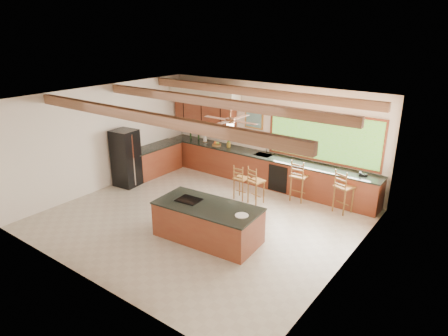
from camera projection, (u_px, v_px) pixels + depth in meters
The scene contains 9 objects.
ground at pixel (202, 218), 10.01m from camera, with size 7.20×7.20×0.00m, color #BBB19B.
room_shell at pixel (212, 126), 9.84m from camera, with size 7.27×6.54×3.02m.
counter_run at pixel (233, 167), 12.21m from camera, with size 7.12×3.10×1.23m.
island at pixel (208, 222), 8.93m from camera, with size 2.46×1.30×0.85m.
refrigerator at pixel (126, 158), 11.82m from camera, with size 0.73×0.71×1.70m.
bar_stool_a at pixel (240, 179), 10.92m from camera, with size 0.37×0.37×1.00m.
bar_stool_b at pixel (255, 182), 10.63m from camera, with size 0.45×0.45×1.06m.
bar_stool_c at pixel (299, 177), 10.77m from camera, with size 0.44×0.44×1.19m.
bar_stool_d at pixel (343, 188), 10.08m from camera, with size 0.52×0.52×1.17m.
Camera 1 is at (5.78, -6.89, 4.59)m, focal length 32.00 mm.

